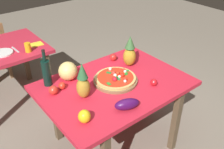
# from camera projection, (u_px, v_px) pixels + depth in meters

# --- Properties ---
(ground_plane) EXTENTS (10.00, 10.00, 0.00)m
(ground_plane) POSITION_uv_depth(u_px,v_px,m) (114.00, 142.00, 2.67)
(ground_plane) COLOR gray
(display_table) EXTENTS (1.31, 0.94, 0.75)m
(display_table) POSITION_uv_depth(u_px,v_px,m) (114.00, 91.00, 2.31)
(display_table) COLOR brown
(display_table) RESTS_ON ground_plane
(background_table) EXTENTS (0.96, 0.84, 0.75)m
(background_table) POSITION_uv_depth(u_px,v_px,m) (3.00, 57.00, 2.94)
(background_table) COLOR brown
(background_table) RESTS_ON ground_plane
(pizza_board) EXTENTS (0.40, 0.40, 0.02)m
(pizza_board) POSITION_uv_depth(u_px,v_px,m) (115.00, 80.00, 2.29)
(pizza_board) COLOR olive
(pizza_board) RESTS_ON display_table
(pizza) EXTENTS (0.37, 0.37, 0.06)m
(pizza) POSITION_uv_depth(u_px,v_px,m) (116.00, 78.00, 2.28)
(pizza) COLOR #D9B062
(pizza) RESTS_ON pizza_board
(wine_bottle) EXTENTS (0.08, 0.08, 0.34)m
(wine_bottle) POSITION_uv_depth(u_px,v_px,m) (46.00, 72.00, 2.18)
(wine_bottle) COLOR black
(wine_bottle) RESTS_ON display_table
(pineapple_left) EXTENTS (0.11, 0.11, 0.32)m
(pineapple_left) POSITION_uv_depth(u_px,v_px,m) (83.00, 83.00, 2.02)
(pineapple_left) COLOR #AF892C
(pineapple_left) RESTS_ON display_table
(pineapple_right) EXTENTS (0.13, 0.13, 0.32)m
(pineapple_right) POSITION_uv_depth(u_px,v_px,m) (130.00, 52.00, 2.48)
(pineapple_right) COLOR #BA8B25
(pineapple_right) RESTS_ON display_table
(melon) EXTENTS (0.17, 0.17, 0.17)m
(melon) POSITION_uv_depth(u_px,v_px,m) (68.00, 71.00, 2.28)
(melon) COLOR #EACC73
(melon) RESTS_ON display_table
(bell_pepper) EXTENTS (0.09, 0.09, 0.10)m
(bell_pepper) POSITION_uv_depth(u_px,v_px,m) (84.00, 116.00, 1.82)
(bell_pepper) COLOR yellow
(bell_pepper) RESTS_ON display_table
(eggplant) EXTENTS (0.22, 0.16, 0.09)m
(eggplant) POSITION_uv_depth(u_px,v_px,m) (127.00, 104.00, 1.94)
(eggplant) COLOR #3C0D48
(eggplant) RESTS_ON display_table
(tomato_beside_pepper) EXTENTS (0.06, 0.06, 0.06)m
(tomato_beside_pepper) POSITION_uv_depth(u_px,v_px,m) (154.00, 82.00, 2.23)
(tomato_beside_pepper) COLOR red
(tomato_beside_pepper) RESTS_ON display_table
(tomato_at_corner) EXTENTS (0.06, 0.06, 0.06)m
(tomato_at_corner) POSITION_uv_depth(u_px,v_px,m) (62.00, 86.00, 2.18)
(tomato_at_corner) COLOR red
(tomato_at_corner) RESTS_ON display_table
(tomato_by_bottle) EXTENTS (0.08, 0.08, 0.08)m
(tomato_by_bottle) POSITION_uv_depth(u_px,v_px,m) (53.00, 90.00, 2.11)
(tomato_by_bottle) COLOR red
(tomato_by_bottle) RESTS_ON display_table
(tomato_near_board) EXTENTS (0.07, 0.07, 0.07)m
(tomato_near_board) POSITION_uv_depth(u_px,v_px,m) (113.00, 57.00, 2.62)
(tomato_near_board) COLOR red
(tomato_near_board) RESTS_ON display_table
(drinking_glass_juice) EXTENTS (0.07, 0.07, 0.11)m
(drinking_glass_juice) POSITION_uv_depth(u_px,v_px,m) (28.00, 47.00, 2.78)
(drinking_glass_juice) COLOR #F3A618
(drinking_glass_juice) RESTS_ON background_table
(dinner_plate) EXTENTS (0.22, 0.22, 0.02)m
(dinner_plate) POSITION_uv_depth(u_px,v_px,m) (3.00, 53.00, 2.77)
(dinner_plate) COLOR white
(dinner_plate) RESTS_ON background_table
(knife_utensil) EXTENTS (0.03, 0.18, 0.01)m
(knife_utensil) POSITION_uv_depth(u_px,v_px,m) (15.00, 50.00, 2.84)
(knife_utensil) COLOR silver
(knife_utensil) RESTS_ON background_table
(napkin_folded) EXTENTS (0.15, 0.13, 0.01)m
(napkin_folded) POSITION_uv_depth(u_px,v_px,m) (37.00, 44.00, 2.97)
(napkin_folded) COLOR yellow
(napkin_folded) RESTS_ON background_table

